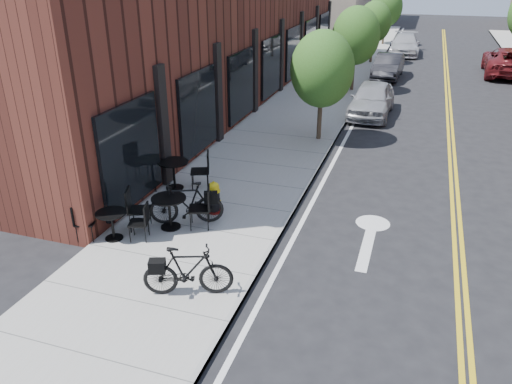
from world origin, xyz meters
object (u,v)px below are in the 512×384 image
(parked_car_c, at_px, (405,44))
(fire_hydrant, at_px, (214,198))
(bistro_set_c, at_px, (174,171))
(bistro_set_b, at_px, (169,208))
(bicycle_left, at_px, (186,203))
(parked_car_a, at_px, (372,99))
(bistro_set_a, at_px, (112,222))
(parked_car_b, at_px, (388,66))
(bicycle_right, at_px, (188,271))
(parked_car_far, at_px, (509,61))

(parked_car_c, bearing_deg, fire_hydrant, -98.57)
(bistro_set_c, bearing_deg, bistro_set_b, -88.04)
(bistro_set_b, bearing_deg, bicycle_left, 28.79)
(fire_hydrant, distance_m, parked_car_a, 10.99)
(fire_hydrant, height_order, bistro_set_a, bistro_set_a)
(parked_car_b, bearing_deg, bicycle_right, -92.27)
(bistro_set_c, height_order, parked_car_b, parked_car_b)
(parked_car_a, bearing_deg, bicycle_right, -96.14)
(fire_hydrant, relative_size, parked_car_c, 0.18)
(fire_hydrant, bearing_deg, bistro_set_a, -116.08)
(bicycle_right, bearing_deg, parked_car_far, -38.54)
(bistro_set_b, relative_size, parked_car_c, 0.41)
(fire_hydrant, distance_m, parked_car_c, 27.00)
(parked_car_c, relative_size, parked_car_far, 0.85)
(bistro_set_b, xyz_separation_m, parked_car_a, (3.40, 11.75, 0.06))
(fire_hydrant, relative_size, bistro_set_c, 0.43)
(parked_car_far, bearing_deg, bicycle_left, 68.20)
(bicycle_right, distance_m, parked_car_a, 14.14)
(bicycle_right, height_order, bistro_set_c, bistro_set_c)
(bistro_set_b, relative_size, parked_car_far, 0.35)
(fire_hydrant, height_order, parked_car_a, parked_car_a)
(parked_car_c, bearing_deg, parked_car_a, -93.40)
(bistro_set_a, xyz_separation_m, bistro_set_c, (0.05, 3.00, 0.09))
(fire_hydrant, bearing_deg, bicycle_left, -103.81)
(bistro_set_b, bearing_deg, parked_car_far, 45.11)
(bistro_set_b, relative_size, bistro_set_c, 0.98)
(parked_car_b, height_order, parked_car_c, parked_car_c)
(fire_hydrant, distance_m, parked_car_far, 23.34)
(bistro_set_b, xyz_separation_m, parked_car_far, (9.85, 22.56, 0.14))
(bistro_set_a, distance_m, parked_car_c, 29.21)
(bistro_set_c, bearing_deg, parked_car_c, 57.14)
(parked_car_c, xyz_separation_m, parked_car_far, (6.02, -5.35, 0.09))
(fire_hydrant, xyz_separation_m, bistro_set_b, (-0.69, -1.10, 0.12))
(bistro_set_b, xyz_separation_m, parked_car_b, (3.40, 19.63, 0.01))
(bistro_set_a, relative_size, parked_car_far, 0.30)
(bicycle_left, relative_size, parked_car_c, 0.38)
(bicycle_right, height_order, parked_car_c, parked_car_c)
(bistro_set_c, bearing_deg, parked_car_far, 39.80)
(bicycle_right, distance_m, parked_car_b, 21.98)
(bicycle_left, height_order, parked_car_far, parked_car_far)
(bicycle_left, distance_m, parked_car_a, 11.83)
(parked_car_far, bearing_deg, parked_car_b, 25.92)
(fire_hydrant, relative_size, parked_car_a, 0.21)
(parked_car_b, bearing_deg, parked_car_a, -87.49)
(parked_car_a, height_order, parked_car_far, parked_car_far)
(bistro_set_a, bearing_deg, bicycle_left, 26.75)
(fire_hydrant, relative_size, bicycle_left, 0.47)
(bicycle_right, distance_m, bistro_set_c, 5.04)
(fire_hydrant, height_order, parked_car_b, parked_car_b)
(parked_car_far, bearing_deg, bistro_set_b, 67.91)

